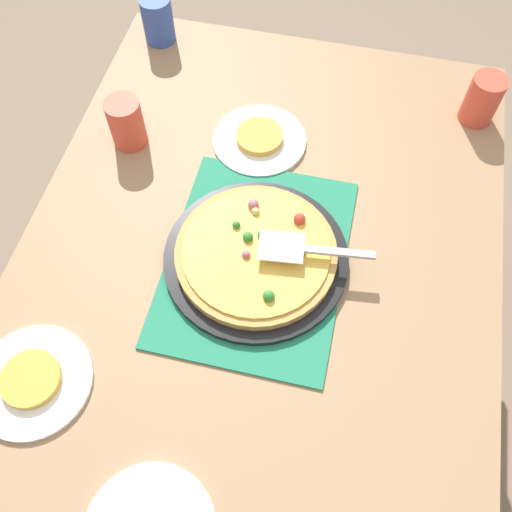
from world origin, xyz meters
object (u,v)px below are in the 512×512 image
(served_slice_left, at_px, (31,379))
(cup_far, at_px, (158,20))
(served_slice_right, at_px, (260,137))
(cup_corner, at_px, (126,123))
(plate_far_right, at_px, (259,140))
(cup_near, at_px, (482,99))
(pizza_pan, at_px, (256,258))
(plate_near_left, at_px, (33,381))
(pizza_server, at_px, (305,249))
(pizza, at_px, (256,252))

(served_slice_left, bearing_deg, cup_far, -176.45)
(served_slice_right, xyz_separation_m, cup_corner, (0.06, -0.30, 0.04))
(plate_far_right, bearing_deg, cup_near, 111.28)
(served_slice_left, xyz_separation_m, served_slice_right, (-0.66, 0.28, 0.00))
(pizza_pan, distance_m, cup_near, 0.67)
(served_slice_right, height_order, cup_far, cup_far)
(plate_far_right, distance_m, cup_near, 0.53)
(plate_near_left, bearing_deg, cup_near, 137.89)
(plate_near_left, bearing_deg, pizza_server, 128.83)
(plate_far_right, relative_size, served_slice_right, 2.00)
(served_slice_right, bearing_deg, served_slice_left, -22.84)
(plate_far_right, distance_m, cup_far, 0.45)
(cup_corner, bearing_deg, pizza_pan, 55.01)
(pizza_pan, height_order, plate_far_right, pizza_pan)
(pizza_pan, xyz_separation_m, served_slice_left, (0.34, -0.34, 0.01))
(served_slice_right, xyz_separation_m, cup_far, (-0.29, -0.34, 0.04))
(plate_near_left, distance_m, cup_far, 0.96)
(cup_near, xyz_separation_m, cup_corner, (0.26, -0.79, 0.00))
(pizza, height_order, served_slice_right, pizza)
(pizza, xyz_separation_m, cup_far, (-0.61, -0.40, 0.03))
(pizza, height_order, plate_near_left, pizza)
(plate_far_right, height_order, served_slice_right, served_slice_right)
(plate_far_right, relative_size, served_slice_left, 2.00)
(plate_far_right, bearing_deg, plate_near_left, -22.84)
(served_slice_left, relative_size, cup_corner, 0.92)
(served_slice_right, bearing_deg, plate_near_left, -22.84)
(served_slice_left, distance_m, cup_near, 1.15)
(cup_near, height_order, cup_far, same)
(served_slice_right, bearing_deg, cup_near, 111.28)
(pizza, distance_m, cup_corner, 0.44)
(plate_far_right, bearing_deg, pizza, 11.57)
(cup_corner, bearing_deg, pizza_server, 62.21)
(served_slice_left, height_order, cup_corner, cup_corner)
(cup_far, distance_m, cup_corner, 0.36)
(pizza, relative_size, cup_far, 2.75)
(served_slice_right, bearing_deg, plate_far_right, 0.00)
(pizza_pan, bearing_deg, plate_near_left, -44.98)
(cup_corner, bearing_deg, served_slice_left, 1.77)
(cup_far, xyz_separation_m, pizza_server, (0.60, 0.50, 0.01))
(cup_far, bearing_deg, served_slice_left, 3.55)
(served_slice_right, xyz_separation_m, pizza_server, (0.31, 0.16, 0.05))
(pizza, distance_m, served_slice_left, 0.49)
(served_slice_right, height_order, cup_near, cup_near)
(pizza_pan, xyz_separation_m, pizza_server, (-0.01, 0.10, 0.05))
(cup_near, bearing_deg, plate_near_left, -42.11)
(cup_near, height_order, cup_corner, same)
(plate_far_right, xyz_separation_m, served_slice_left, (0.66, -0.28, 0.01))
(plate_near_left, relative_size, served_slice_left, 2.00)
(served_slice_left, bearing_deg, pizza_server, 128.83)
(served_slice_right, xyz_separation_m, cup_near, (-0.19, 0.49, 0.04))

